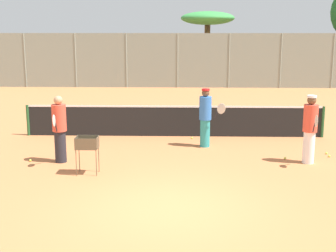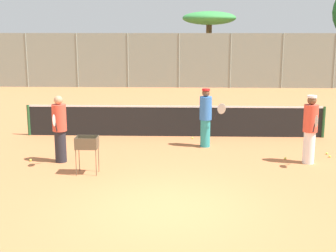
# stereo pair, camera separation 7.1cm
# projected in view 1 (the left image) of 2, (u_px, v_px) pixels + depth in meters

# --- Properties ---
(ground_plane) EXTENTS (80.00, 80.00, 0.00)m
(ground_plane) POSITION_uv_depth(u_px,v_px,m) (169.00, 209.00, 9.72)
(ground_plane) COLOR #C67242
(tennis_net) EXTENTS (10.24, 0.10, 1.07)m
(tennis_net) POSITION_uv_depth(u_px,v_px,m) (174.00, 120.00, 16.05)
(tennis_net) COLOR #26592D
(tennis_net) RESTS_ON ground_plane
(back_fence) EXTENTS (31.63, 0.08, 3.32)m
(back_fence) POSITION_uv_depth(u_px,v_px,m) (178.00, 61.00, 28.70)
(back_fence) COLOR gray
(back_fence) RESTS_ON ground_plane
(tree_1) EXTENTS (3.46, 3.46, 4.68)m
(tree_1) POSITION_uv_depth(u_px,v_px,m) (208.00, 20.00, 30.06)
(tree_1) COLOR brown
(tree_1) RESTS_ON ground_plane
(player_white_outfit) EXTENTS (0.39, 0.95, 1.87)m
(player_white_outfit) POSITION_uv_depth(u_px,v_px,m) (59.00, 128.00, 12.89)
(player_white_outfit) COLOR #26262D
(player_white_outfit) RESTS_ON ground_plane
(player_red_cap) EXTENTS (0.83, 0.61, 1.84)m
(player_red_cap) POSITION_uv_depth(u_px,v_px,m) (205.00, 117.00, 14.57)
(player_red_cap) COLOR teal
(player_red_cap) RESTS_ON ground_plane
(player_yellow_shirt) EXTENTS (0.39, 0.96, 1.90)m
(player_yellow_shirt) POSITION_uv_depth(u_px,v_px,m) (310.00, 128.00, 12.79)
(player_yellow_shirt) COLOR white
(player_yellow_shirt) RESTS_ON ground_plane
(ball_cart) EXTENTS (0.56, 0.41, 0.98)m
(ball_cart) POSITION_uv_depth(u_px,v_px,m) (87.00, 146.00, 11.89)
(ball_cart) COLOR brown
(ball_cart) RESTS_ON ground_plane
(tennis_ball_0) EXTENTS (0.07, 0.07, 0.07)m
(tennis_ball_0) POSITION_uv_depth(u_px,v_px,m) (192.00, 138.00, 15.78)
(tennis_ball_0) COLOR #D1E54C
(tennis_ball_0) RESTS_ON ground_plane
(tennis_ball_1) EXTENTS (0.07, 0.07, 0.07)m
(tennis_ball_1) POSITION_uv_depth(u_px,v_px,m) (326.00, 153.00, 13.88)
(tennis_ball_1) COLOR #D1E54C
(tennis_ball_1) RESTS_ON ground_plane
(tennis_ball_2) EXTENTS (0.07, 0.07, 0.07)m
(tennis_ball_2) POSITION_uv_depth(u_px,v_px,m) (30.00, 160.00, 13.13)
(tennis_ball_2) COLOR #D1E54C
(tennis_ball_2) RESTS_ON ground_plane
(tennis_ball_3) EXTENTS (0.07, 0.07, 0.07)m
(tennis_ball_3) POSITION_uv_depth(u_px,v_px,m) (285.00, 158.00, 13.35)
(tennis_ball_3) COLOR #D1E54C
(tennis_ball_3) RESTS_ON ground_plane
(tennis_ball_4) EXTENTS (0.07, 0.07, 0.07)m
(tennis_ball_4) POSITION_uv_depth(u_px,v_px,m) (329.00, 156.00, 13.56)
(tennis_ball_4) COLOR #D1E54C
(tennis_ball_4) RESTS_ON ground_plane
(parked_car) EXTENTS (4.20, 1.70, 1.60)m
(parked_car) POSITION_uv_depth(u_px,v_px,m) (307.00, 72.00, 31.73)
(parked_car) COLOR #B2B7BC
(parked_car) RESTS_ON ground_plane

